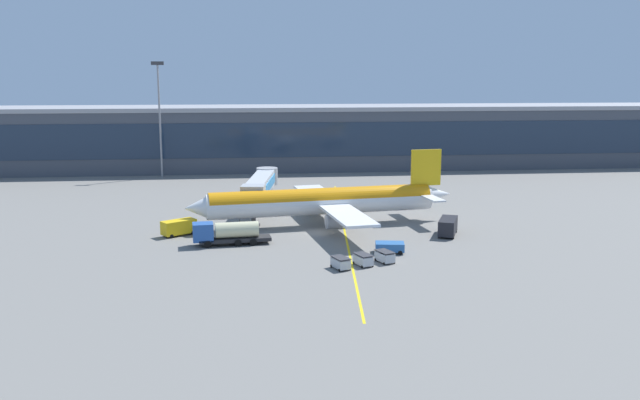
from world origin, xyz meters
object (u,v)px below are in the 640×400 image
object	(u,v)px
lavatory_truck	(448,226)
baggage_cart_0	(341,263)
fuel_tanker	(227,233)
crew_van	(178,227)
baggage_cart_1	(363,259)
pushback_tug	(389,247)
baggage_cart_2	(385,256)
main_airliner	(323,201)

from	to	relation	value
lavatory_truck	baggage_cart_0	size ratio (longest dim) A/B	2.06
fuel_tanker	lavatory_truck	xyz separation A→B (m)	(32.40, 2.23, -0.32)
fuel_tanker	crew_van	xyz separation A→B (m)	(-7.28, 6.39, -0.43)
baggage_cart_1	pushback_tug	bearing A→B (deg)	51.59
pushback_tug	baggage_cart_1	bearing A→B (deg)	-128.41
fuel_tanker	baggage_cart_2	distance (m)	23.09
lavatory_truck	baggage_cart_0	bearing A→B (deg)	-139.27
lavatory_truck	pushback_tug	distance (m)	13.84
main_airliner	baggage_cart_2	world-z (taller)	main_airliner
main_airliner	baggage_cart_1	xyz separation A→B (m)	(2.45, -22.93, -3.15)
main_airliner	baggage_cart_2	distance (m)	22.66
pushback_tug	baggage_cart_1	xyz separation A→B (m)	(-4.50, -5.67, -0.07)
fuel_tanker	pushback_tug	bearing A→B (deg)	-16.82
crew_van	baggage_cart_0	size ratio (longest dim) A/B	1.76
pushback_tug	baggage_cart_1	distance (m)	7.24
lavatory_truck	crew_van	xyz separation A→B (m)	(-39.69, 4.15, -0.11)
main_airliner	baggage_cart_1	size ratio (longest dim) A/B	14.26
baggage_cart_1	main_airliner	bearing A→B (deg)	96.09
lavatory_truck	baggage_cart_1	size ratio (longest dim) A/B	2.06
lavatory_truck	baggage_cart_0	xyz separation A→B (m)	(-18.15, -15.63, -0.64)
main_airliner	baggage_cart_2	xyz separation A→B (m)	(5.43, -21.78, -3.15)
crew_van	baggage_cart_2	distance (m)	32.60
baggage_cart_0	baggage_cart_1	bearing A→B (deg)	21.06
pushback_tug	baggage_cart_2	bearing A→B (deg)	-108.48
baggage_cart_2	main_airliner	bearing A→B (deg)	104.01
main_airliner	baggage_cart_0	world-z (taller)	main_airliner
baggage_cart_0	baggage_cart_2	xyz separation A→B (m)	(5.97, 2.30, 0.00)
pushback_tug	baggage_cart_1	size ratio (longest dim) A/B	1.36
pushback_tug	lavatory_truck	bearing A→B (deg)	39.54
lavatory_truck	main_airliner	bearing A→B (deg)	154.38
fuel_tanker	crew_van	bearing A→B (deg)	138.75
fuel_tanker	lavatory_truck	distance (m)	32.48
lavatory_truck	pushback_tug	world-z (taller)	lavatory_truck
main_airliner	crew_van	bearing A→B (deg)	-168.99
fuel_tanker	baggage_cart_2	xyz separation A→B (m)	(20.23, -11.09, -0.96)
main_airliner	baggage_cart_0	size ratio (longest dim) A/B	14.26
lavatory_truck	baggage_cart_0	world-z (taller)	lavatory_truck
fuel_tanker	pushback_tug	world-z (taller)	fuel_tanker
fuel_tanker	baggage_cart_1	distance (m)	21.17
pushback_tug	baggage_cart_1	world-z (taller)	baggage_cart_1
fuel_tanker	baggage_cart_0	xyz separation A→B (m)	(14.25, -13.39, -0.96)
crew_van	baggage_cart_2	size ratio (longest dim) A/B	1.76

